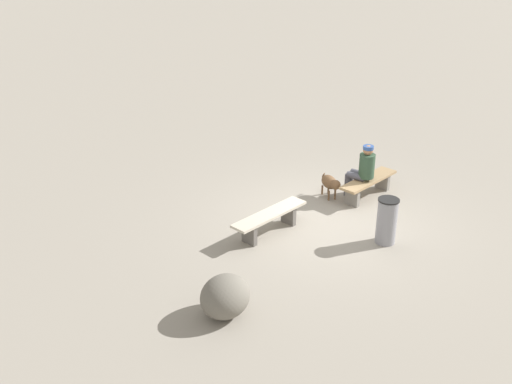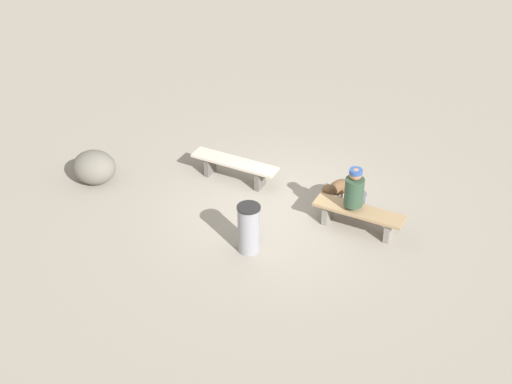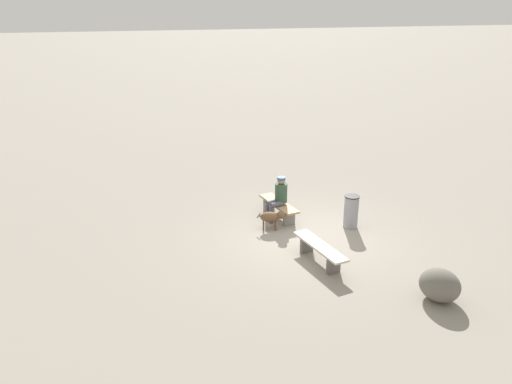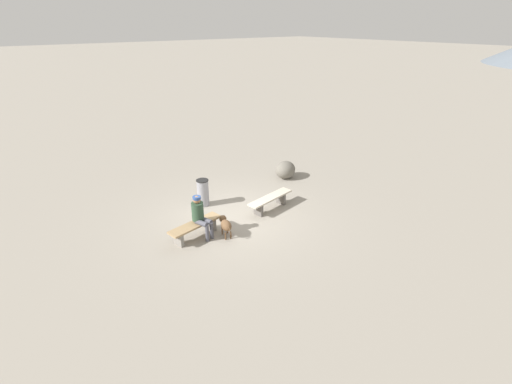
{
  "view_description": "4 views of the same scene",
  "coord_description": "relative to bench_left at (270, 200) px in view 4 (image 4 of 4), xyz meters",
  "views": [
    {
      "loc": [
        -8.02,
        -8.16,
        5.93
      ],
      "look_at": [
        -0.98,
        1.26,
        0.46
      ],
      "focal_mm": 41.95,
      "sensor_mm": 36.0,
      "label": 1
    },
    {
      "loc": [
        6.26,
        -9.35,
        7.98
      ],
      "look_at": [
        -0.35,
        -0.35,
        0.45
      ],
      "focal_mm": 49.63,
      "sensor_mm": 36.0,
      "label": 2
    },
    {
      "loc": [
        -11.28,
        5.03,
        5.96
      ],
      "look_at": [
        1.48,
        1.01,
        0.89
      ],
      "focal_mm": 35.38,
      "sensor_mm": 36.0,
      "label": 3
    },
    {
      "loc": [
        5.99,
        8.87,
        5.86
      ],
      "look_at": [
        -1.05,
        -0.1,
        0.59
      ],
      "focal_mm": 26.2,
      "sensor_mm": 36.0,
      "label": 4
    }
  ],
  "objects": [
    {
      "name": "bench_left",
      "position": [
        0.0,
        0.0,
        0.0
      ],
      "size": [
        1.89,
        0.68,
        0.46
      ],
      "rotation": [
        0.0,
        0.0,
        0.16
      ],
      "color": "#605B56",
      "rests_on": "ground"
    },
    {
      "name": "dog",
      "position": [
        2.14,
        0.49,
        0.04
      ],
      "size": [
        0.42,
        0.76,
        0.55
      ],
      "rotation": [
        0.0,
        0.0,
        4.43
      ],
      "color": "brown",
      "rests_on": "ground"
    },
    {
      "name": "bench_right",
      "position": [
        2.88,
        0.01,
        -0.01
      ],
      "size": [
        1.74,
        0.68,
        0.45
      ],
      "rotation": [
        0.0,
        0.0,
        0.16
      ],
      "color": "gray",
      "rests_on": "ground"
    },
    {
      "name": "seated_person",
      "position": [
        2.73,
        0.07,
        0.42
      ],
      "size": [
        0.46,
        0.66,
        1.3
      ],
      "rotation": [
        0.0,
        0.0,
        0.29
      ],
      "color": "#2D4733",
      "rests_on": "ground"
    },
    {
      "name": "ground",
      "position": [
        1.36,
        -0.29,
        -0.37
      ],
      "size": [
        210.0,
        210.0,
        0.06
      ],
      "primitive_type": "cube",
      "color": "gray"
    },
    {
      "name": "trash_bin",
      "position": [
        1.61,
        -1.67,
        0.14
      ],
      "size": [
        0.42,
        0.42,
        0.94
      ],
      "color": "gray",
      "rests_on": "ground"
    },
    {
      "name": "boulder",
      "position": [
        -2.27,
        -1.74,
        0.01
      ],
      "size": [
        1.1,
        1.03,
        0.7
      ],
      "primitive_type": "ellipsoid",
      "rotation": [
        0.0,
        0.0,
        5.08
      ],
      "color": "#6B665B",
      "rests_on": "ground"
    }
  ]
}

